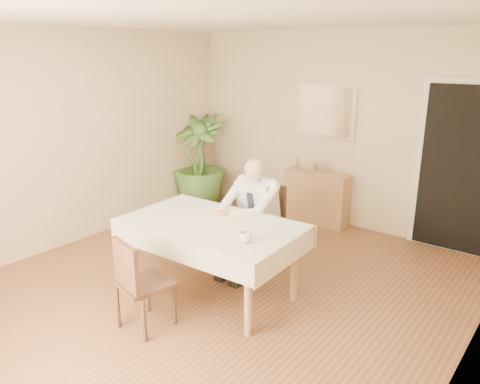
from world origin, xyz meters
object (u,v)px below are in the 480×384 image
Objects in this scene: dining_table at (212,230)px; sideboard at (316,197)px; seated_man at (249,212)px; coffee_mug at (245,237)px; chair_far at (264,219)px; potted_palm at (199,162)px; chair_near at (137,280)px.

dining_table reaches higher than sideboard.
seated_man is 0.96m from coffee_mug.
chair_far is 0.66× the size of potted_palm.
chair_near is 0.68× the size of seated_man.
potted_palm is (-1.88, 2.82, 0.23)m from chair_near.
potted_palm reaches higher than dining_table.
dining_table is 0.59m from seated_man.
potted_palm is at bearing 132.91° from dining_table.
chair_far is at bearing 87.71° from dining_table.
coffee_mug is at bearing -21.15° from dining_table.
seated_man is 10.59× the size of coffee_mug.
coffee_mug is 2.73m from sideboard.
sideboard is 1.87m from potted_palm.
chair_near is (-0.07, -0.88, -0.19)m from dining_table.
chair_far is at bearing 101.57° from chair_near.
chair_near is 0.99m from coffee_mug.
chair_near reaches higher than dining_table.
seated_man is 2.36m from potted_palm.
chair_far is at bearing -28.32° from potted_palm.
coffee_mug is at bearing -76.52° from sideboard.
sideboard is (-0.73, 2.60, -0.44)m from coffee_mug.
potted_palm is at bearing -167.05° from sideboard.
chair_far is at bearing 117.23° from coffee_mug.
coffee_mug reaches higher than dining_table.
sideboard is at bearing 15.10° from potted_palm.
coffee_mug reaches higher than sideboard.
coffee_mug is (0.62, 0.70, 0.32)m from chair_near.
seated_man reaches higher than sideboard.
chair_far reaches higher than dining_table.
seated_man is (0.00, 0.59, 0.02)m from dining_table.
sideboard is (-0.18, 2.41, -0.31)m from dining_table.
coffee_mug is 0.08× the size of potted_palm.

